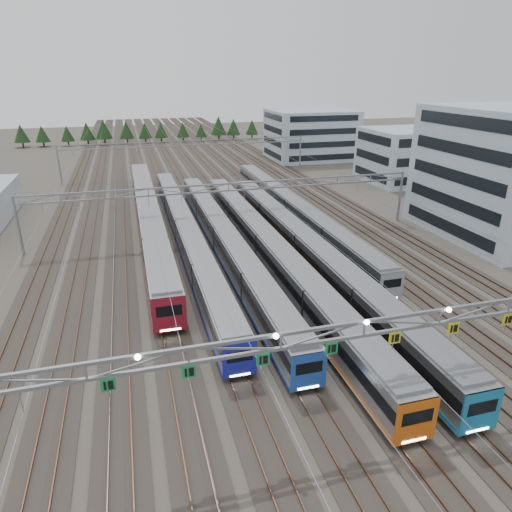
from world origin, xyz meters
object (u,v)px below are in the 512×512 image
object	(u,v)px
train_f	(293,209)
depot_bldg_south	(509,174)
gantry_mid	(229,193)
gantry_near	(364,332)
train_b	(185,231)
depot_bldg_north	(311,135)
train_e	(305,248)
train_d	(267,247)
depot_bldg_mid	(401,156)
train_c	(224,239)
train_a	(148,215)
gantry_far	(187,147)

from	to	relation	value
train_f	depot_bldg_south	xyz separation A→B (m)	(27.43, -13.85, 6.98)
gantry_mid	gantry_near	bearing A→B (deg)	-90.07
gantry_near	train_b	bearing A→B (deg)	99.99
depot_bldg_north	gantry_near	bearing A→B (deg)	-110.12
depot_bldg_south	train_e	bearing A→B (deg)	-174.29
train_d	depot_bldg_mid	size ratio (longest dim) A/B	4.00
train_f	depot_bldg_mid	distance (m)	38.71
train_c	gantry_mid	bearing A→B (deg)	71.70
train_a	gantry_near	xyz separation A→B (m)	(11.20, -46.38, 4.80)
train_e	depot_bldg_south	distance (m)	32.81
train_d	train_f	size ratio (longest dim) A/B	1.08
gantry_far	train_c	bearing A→B (deg)	-92.49
depot_bldg_mid	depot_bldg_north	distance (m)	33.58
train_b	train_d	size ratio (longest dim) A/B	1.00
train_c	train_e	size ratio (longest dim) A/B	0.97
train_f	gantry_near	bearing A→B (deg)	-104.37
train_c	gantry_far	xyz separation A→B (m)	(2.25, 51.81, 4.30)
train_b	gantry_far	distance (m)	47.74
depot_bldg_mid	depot_bldg_north	xyz separation A→B (m)	(-7.81, 32.65, 0.88)
train_b	depot_bldg_south	world-z (taller)	depot_bldg_south
train_d	depot_bldg_south	world-z (taller)	depot_bldg_south
train_e	train_d	bearing A→B (deg)	161.96
gantry_far	depot_bldg_south	world-z (taller)	depot_bldg_south
train_a	train_b	bearing A→B (deg)	-61.58
train_d	train_e	bearing A→B (deg)	-18.04
train_a	gantry_far	world-z (taller)	gantry_far
gantry_far	depot_bldg_mid	distance (m)	47.97
train_c	train_b	bearing A→B (deg)	133.46
train_c	gantry_far	distance (m)	52.03
train_b	train_c	bearing A→B (deg)	-46.54
gantry_near	gantry_far	size ratio (longest dim) A/B	1.00
depot_bldg_south	train_b	bearing A→B (deg)	170.22
gantry_near	depot_bldg_north	distance (m)	104.09
train_a	train_f	distance (m)	22.62
train_e	gantry_far	world-z (taller)	gantry_far
depot_bldg_south	train_f	bearing A→B (deg)	153.21
gantry_mid	depot_bldg_south	xyz separation A→B (m)	(38.68, -9.88, 2.66)
train_f	depot_bldg_north	world-z (taller)	depot_bldg_north
depot_bldg_mid	train_b	bearing A→B (deg)	-151.76
train_a	depot_bldg_north	world-z (taller)	depot_bldg_north
train_a	train_e	size ratio (longest dim) A/B	1.04
gantry_mid	train_e	bearing A→B (deg)	-62.69
gantry_mid	depot_bldg_mid	xyz separation A→B (m)	(43.58, 24.97, -0.75)
train_d	depot_bldg_north	xyz separation A→B (m)	(33.51, 69.22, 4.33)
train_e	train_a	bearing A→B (deg)	132.96
train_e	train_f	world-z (taller)	train_e
gantry_mid	depot_bldg_north	xyz separation A→B (m)	(35.76, 57.62, 0.13)
depot_bldg_mid	depot_bldg_north	bearing A→B (deg)	103.45
train_b	train_f	bearing A→B (deg)	18.50
train_c	depot_bldg_south	bearing A→B (deg)	-4.30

